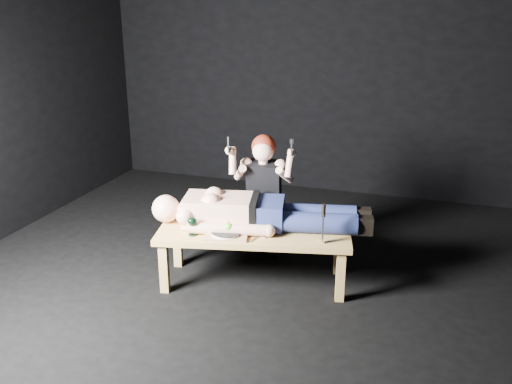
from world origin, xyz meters
TOP-DOWN VIEW (x-y plane):
  - ground at (0.00, 0.00)m, footprint 5.00×5.00m
  - back_wall at (0.00, 2.50)m, footprint 5.00×0.00m
  - table at (0.04, 0.04)m, footprint 1.58×0.87m
  - lying_man at (0.07, 0.15)m, footprint 1.69×0.84m
  - kneeling_woman at (-0.03, 0.55)m, footprint 0.71×0.77m
  - serving_tray at (-0.13, -0.13)m, footprint 0.38×0.31m
  - plate at (-0.13, -0.13)m, footprint 0.27×0.27m
  - apple at (-0.11, -0.12)m, footprint 0.07×0.07m
  - goblet at (-0.38, -0.19)m, footprint 0.09×0.09m
  - fork_flat at (-0.22, -0.19)m, footprint 0.10×0.14m
  - knife_flat at (0.10, -0.10)m, footprint 0.05×0.16m
  - spoon_flat at (0.10, -0.05)m, footprint 0.15×0.07m
  - carving_knife at (0.60, -0.02)m, footprint 0.05×0.05m

SIDE VIEW (x-z plane):
  - ground at x=0.00m, z-range 0.00..0.00m
  - table at x=0.04m, z-range 0.00..0.45m
  - fork_flat at x=-0.22m, z-range 0.45..0.46m
  - knife_flat at x=0.10m, z-range 0.45..0.46m
  - spoon_flat at x=0.10m, z-range 0.45..0.46m
  - serving_tray at x=-0.13m, z-range 0.45..0.47m
  - plate at x=-0.13m, z-range 0.47..0.49m
  - apple at x=-0.11m, z-range 0.49..0.56m
  - goblet at x=-0.38m, z-range 0.45..0.60m
  - kneeling_woman at x=-0.03m, z-range 0.00..1.15m
  - lying_man at x=0.07m, z-range 0.45..0.74m
  - carving_knife at x=0.60m, z-range 0.45..0.76m
  - back_wall at x=0.00m, z-range -1.00..4.00m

